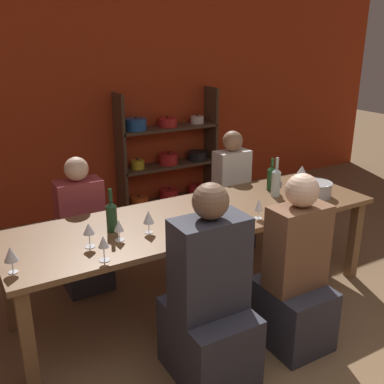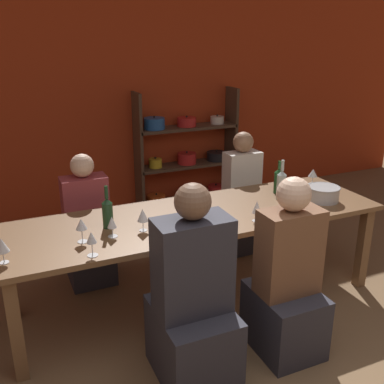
{
  "view_description": "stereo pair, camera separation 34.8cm",
  "coord_description": "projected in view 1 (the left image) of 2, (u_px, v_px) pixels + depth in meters",
  "views": [
    {
      "loc": [
        -1.64,
        -1.26,
        2.07
      ],
      "look_at": [
        -0.0,
        1.59,
        0.91
      ],
      "focal_mm": 42.0,
      "sensor_mm": 36.0,
      "label": 1
    },
    {
      "loc": [
        -1.33,
        -1.41,
        2.07
      ],
      "look_at": [
        -0.0,
        1.59,
        0.91
      ],
      "focal_mm": 42.0,
      "sensor_mm": 36.0,
      "label": 2
    }
  ],
  "objects": [
    {
      "name": "wine_glass_white_a",
      "position": [
        259.0,
        205.0,
        3.34
      ],
      "size": [
        0.07,
        0.07,
        0.16
      ],
      "color": "white",
      "rests_on": "dining_table"
    },
    {
      "name": "wine_glass_red_c",
      "position": [
        89.0,
        230.0,
        2.88
      ],
      "size": [
        0.08,
        0.08,
        0.17
      ],
      "color": "white",
      "rests_on": "dining_table"
    },
    {
      "name": "wine_glass_white_c",
      "position": [
        302.0,
        170.0,
        4.21
      ],
      "size": [
        0.08,
        0.08,
        0.14
      ],
      "color": "white",
      "rests_on": "dining_table"
    },
    {
      "name": "person_near_b",
      "position": [
        209.0,
        311.0,
        2.75
      ],
      "size": [
        0.45,
        0.56,
        1.29
      ],
      "color": "#2D2D38",
      "rests_on": "ground_plane"
    },
    {
      "name": "person_near_a",
      "position": [
        294.0,
        284.0,
        3.06
      ],
      "size": [
        0.4,
        0.51,
        1.24
      ],
      "color": "#2D2D38",
      "rests_on": "ground_plane"
    },
    {
      "name": "wine_glass_red_a",
      "position": [
        208.0,
        198.0,
        3.47
      ],
      "size": [
        0.07,
        0.07,
        0.16
      ],
      "color": "white",
      "rests_on": "dining_table"
    },
    {
      "name": "cell_phone",
      "position": [
        277.0,
        184.0,
        4.12
      ],
      "size": [
        0.15,
        0.16,
        0.01
      ],
      "color": "#1E2338",
      "rests_on": "dining_table"
    },
    {
      "name": "wine_bottle_amber",
      "position": [
        276.0,
        181.0,
        3.8
      ],
      "size": [
        0.08,
        0.08,
        0.34
      ],
      "color": "#B2C6C1",
      "rests_on": "dining_table"
    },
    {
      "name": "wine_bottle_green",
      "position": [
        272.0,
        177.0,
        3.95
      ],
      "size": [
        0.08,
        0.08,
        0.29
      ],
      "color": "#1E4C23",
      "rests_on": "dining_table"
    },
    {
      "name": "wine_glass_red_b",
      "position": [
        103.0,
        243.0,
        2.71
      ],
      "size": [
        0.07,
        0.07,
        0.16
      ],
      "color": "white",
      "rests_on": "dining_table"
    },
    {
      "name": "wine_glass_white_b",
      "position": [
        148.0,
        217.0,
        3.09
      ],
      "size": [
        0.08,
        0.08,
        0.17
      ],
      "color": "white",
      "rests_on": "dining_table"
    },
    {
      "name": "wine_glass_empty_b",
      "position": [
        199.0,
        211.0,
        3.21
      ],
      "size": [
        0.07,
        0.07,
        0.16
      ],
      "color": "white",
      "rests_on": "dining_table"
    },
    {
      "name": "wine_glass_white_d",
      "position": [
        11.0,
        255.0,
        2.57
      ],
      "size": [
        0.08,
        0.08,
        0.16
      ],
      "color": "white",
      "rests_on": "dining_table"
    },
    {
      "name": "dining_table",
      "position": [
        198.0,
        223.0,
        3.48
      ],
      "size": [
        2.92,
        0.88,
        0.76
      ],
      "color": "brown",
      "rests_on": "ground_plane"
    },
    {
      "name": "wall_back_red",
      "position": [
        95.0,
        100.0,
        5.17
      ],
      "size": [
        8.8,
        0.06,
        2.7
      ],
      "color": "#B23819",
      "rests_on": "ground_plane"
    },
    {
      "name": "shelf_unit",
      "position": [
        168.0,
        159.0,
        5.65
      ],
      "size": [
        1.3,
        0.3,
        1.43
      ],
      "color": "#4C3828",
      "rests_on": "ground_plane"
    },
    {
      "name": "wine_glass_empty_a",
      "position": [
        119.0,
        226.0,
        2.98
      ],
      "size": [
        0.07,
        0.07,
        0.15
      ],
      "color": "white",
      "rests_on": "dining_table"
    },
    {
      "name": "wine_bottle_dark",
      "position": [
        112.0,
        215.0,
        3.12
      ],
      "size": [
        0.08,
        0.08,
        0.31
      ],
      "color": "#19381E",
      "rests_on": "dining_table"
    },
    {
      "name": "person_far_a",
      "position": [
        83.0,
        240.0,
        3.81
      ],
      "size": [
        0.38,
        0.47,
        1.14
      ],
      "rotation": [
        0.0,
        0.0,
        3.14
      ],
      "color": "#2D2D38",
      "rests_on": "ground_plane"
    },
    {
      "name": "mixing_bowl",
      "position": [
        316.0,
        189.0,
        3.82
      ],
      "size": [
        0.27,
        0.27,
        0.12
      ],
      "color": "#B7BABC",
      "rests_on": "dining_table"
    },
    {
      "name": "person_far_b",
      "position": [
        231.0,
        204.0,
        4.52
      ],
      "size": [
        0.35,
        0.43,
        1.19
      ],
      "rotation": [
        0.0,
        0.0,
        3.14
      ],
      "color": "#2D2D38",
      "rests_on": "ground_plane"
    }
  ]
}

